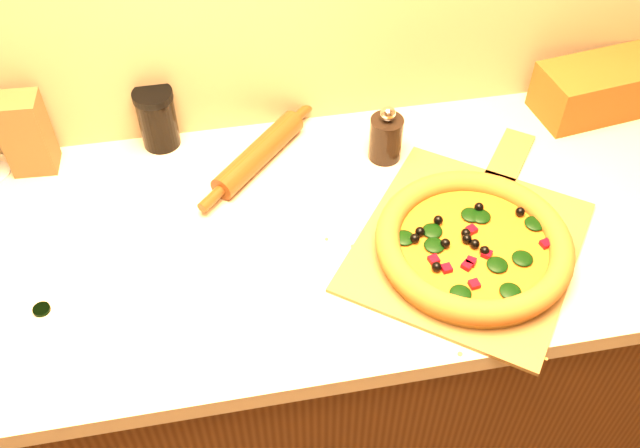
{
  "coord_description": "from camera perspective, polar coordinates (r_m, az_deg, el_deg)",
  "views": [
    {
      "loc": [
        -0.09,
        0.52,
        1.91
      ],
      "look_at": [
        0.07,
        1.38,
        0.96
      ],
      "focal_mm": 40.0,
      "sensor_mm": 36.0,
      "label": 1
    }
  ],
  "objects": [
    {
      "name": "bread_bag",
      "position": [
        1.76,
        23.3,
        10.38
      ],
      "size": [
        0.43,
        0.19,
        0.11
      ],
      "primitive_type": "cube",
      "rotation": [
        0.0,
        0.0,
        0.14
      ],
      "color": "brown",
      "rests_on": "countertop"
    },
    {
      "name": "countertop",
      "position": [
        1.38,
        -3.1,
        -1.11
      ],
      "size": [
        2.84,
        0.68,
        0.04
      ],
      "primitive_type": "cube",
      "color": "beige",
      "rests_on": "cabinet"
    },
    {
      "name": "bottle_cap",
      "position": [
        1.33,
        -21.38,
        -6.38
      ],
      "size": [
        0.04,
        0.04,
        0.01
      ],
      "primitive_type": "cylinder",
      "rotation": [
        0.0,
        0.0,
        -0.37
      ],
      "color": "black",
      "rests_on": "countertop"
    },
    {
      "name": "dark_jar",
      "position": [
        1.54,
        -12.89,
        8.25
      ],
      "size": [
        0.08,
        0.08,
        0.13
      ],
      "color": "black",
      "rests_on": "countertop"
    },
    {
      "name": "pepper_grinder",
      "position": [
        1.48,
        5.29,
        6.96
      ],
      "size": [
        0.07,
        0.07,
        0.13
      ],
      "color": "black",
      "rests_on": "countertop"
    },
    {
      "name": "cabinet",
      "position": [
        1.74,
        -2.5,
        -10.94
      ],
      "size": [
        2.8,
        0.65,
        0.86
      ],
      "primitive_type": "cube",
      "color": "#42220E",
      "rests_on": "ground"
    },
    {
      "name": "pizza_peel",
      "position": [
        1.37,
        11.94,
        -1.23
      ],
      "size": [
        0.56,
        0.59,
        0.01
      ],
      "rotation": [
        0.0,
        0.0,
        -0.65
      ],
      "color": "brown",
      "rests_on": "countertop"
    },
    {
      "name": "rolling_pin",
      "position": [
        1.49,
        -4.91,
        5.63
      ],
      "size": [
        0.27,
        0.29,
        0.05
      ],
      "rotation": [
        0.0,
        0.0,
        0.81
      ],
      "color": "#59320F",
      "rests_on": "countertop"
    },
    {
      "name": "paper_bag",
      "position": [
        1.55,
        -22.45,
        6.67
      ],
      "size": [
        0.09,
        0.07,
        0.17
      ],
      "primitive_type": "cube",
      "rotation": [
        0.0,
        0.0,
        -0.06
      ],
      "color": "brown",
      "rests_on": "countertop"
    },
    {
      "name": "pizza",
      "position": [
        1.33,
        12.16,
        -1.59
      ],
      "size": [
        0.36,
        0.36,
        0.05
      ],
      "color": "#B1702C",
      "rests_on": "pizza_peel"
    }
  ]
}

